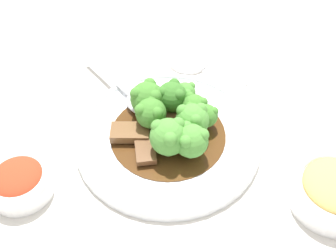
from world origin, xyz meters
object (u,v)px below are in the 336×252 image
Objects in this scene: serving_spoon at (134,98)px; sauce_dish at (189,59)px; broccoli_floret_1 at (172,96)px; broccoli_floret_8 at (206,115)px; broccoli_floret_2 at (191,140)px; side_bowl_kimchi at (19,181)px; main_plate at (168,136)px; broccoli_floret_7 at (147,98)px; beef_strip_0 at (171,127)px; broccoli_floret_5 at (194,107)px; broccoli_floret_3 at (186,93)px; side_bowl_appetizer at (335,191)px; broccoli_floret_0 at (192,120)px; beef_strip_2 at (130,132)px; broccoli_floret_4 at (150,114)px; broccoli_floret_6 at (169,136)px; beef_strip_1 at (145,147)px.

serving_spoon is 0.16m from sauce_dish.
broccoli_floret_8 is (-0.06, 0.01, -0.01)m from broccoli_floret_1.
broccoli_floret_2 is 0.62× the size of side_bowl_kimchi.
main_plate is at bearing 105.73° from broccoli_floret_1.
broccoli_floret_7 reaches higher than serving_spoon.
broccoli_floret_5 reaches higher than beef_strip_0.
serving_spoon is 0.23m from side_bowl_kimchi.
broccoli_floret_3 is 0.22× the size of serving_spoon.
broccoli_floret_0 is at bearing -6.45° from side_bowl_appetizer.
beef_strip_2 reaches higher than sauce_dish.
broccoli_floret_4 is at bearing 122.54° from broccoli_floret_7.
broccoli_floret_5 reaches higher than side_bowl_kimchi.
side_bowl_appetizer is (-0.24, -0.02, -0.03)m from broccoli_floret_6.
serving_spoon is 2.49× the size of sauce_dish.
beef_strip_1 is at bearing 14.34° from broccoli_floret_6.
main_plate is at bearing 37.15° from broccoli_floret_8.
broccoli_floret_5 is (-0.02, -0.04, 0.02)m from beef_strip_0.
broccoli_floret_0 reaches higher than side_bowl_kimchi.
broccoli_floret_0 is at bearing -112.41° from broccoli_floret_6.
serving_spoon is at bearing -39.33° from broccoli_floret_6.
broccoli_floret_8 reaches higher than beef_strip_1.
beef_strip_0 is at bearing -112.19° from beef_strip_1.
broccoli_floret_1 is at bearing 100.63° from sauce_dish.
broccoli_floret_6 is (0.01, 0.08, 0.01)m from broccoli_floret_5.
serving_spoon is (0.08, 0.03, -0.02)m from broccoli_floret_3.
broccoli_floret_4 is (0.06, 0.01, -0.00)m from broccoli_floret_0.
broccoli_floret_7 is (0.07, 0.02, 0.01)m from broccoli_floret_5.
broccoli_floret_8 is at bearing -134.55° from side_bowl_kimchi.
broccoli_floret_2 is 1.00× the size of broccoli_floret_4.
broccoli_floret_0 is at bearing 142.38° from broccoli_floret_1.
main_plate is 0.06m from broccoli_floret_0.
broccoli_floret_0 reaches higher than broccoli_floret_5.
beef_strip_1 is at bearing 80.12° from broccoli_floret_3.
serving_spoon is at bearing 19.17° from broccoli_floret_3.
beef_strip_1 is 0.58× the size of side_bowl_appetizer.
beef_strip_0 is at bearing -36.42° from broccoli_floret_2.
broccoli_floret_6 is at bearing 103.84° from sauce_dish.
sauce_dish is (0.04, -0.20, -0.02)m from beef_strip_0.
beef_strip_1 is (0.02, 0.05, -0.00)m from beef_strip_0.
broccoli_floret_5 is at bearing 131.74° from broccoli_floret_3.
broccoli_floret_6 is (0.02, 0.05, 0.00)m from broccoli_floret_0.
broccoli_floret_1 is (0.02, -0.04, 0.03)m from beef_strip_0.
side_bowl_kimchi is (0.16, 0.18, -0.00)m from beef_strip_0.
broccoli_floret_1 is (0.01, -0.05, 0.04)m from main_plate.
side_bowl_kimchi is at bearing 20.83° from side_bowl_appetizer.
broccoli_floret_0 is 0.12m from serving_spoon.
serving_spoon is at bearing -15.78° from broccoli_floret_0.
broccoli_floret_4 is at bearing -131.49° from beef_strip_2.
broccoli_floret_0 is at bearing 168.99° from broccoli_floret_7.
broccoli_floret_6 is 0.13m from serving_spoon.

